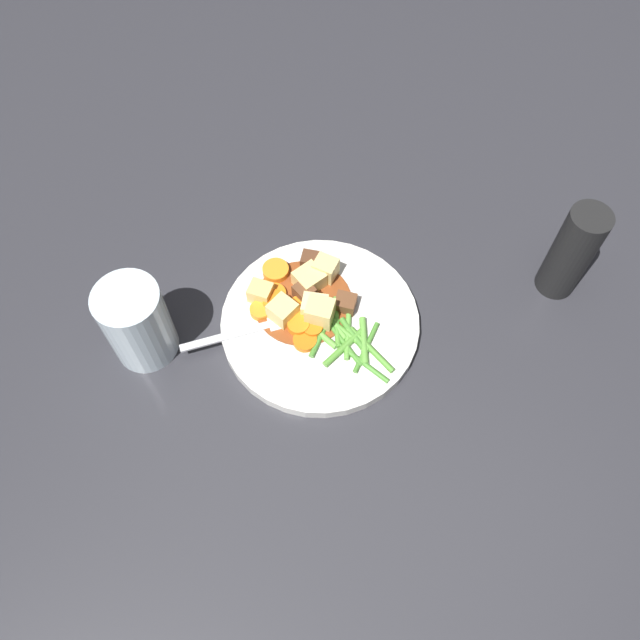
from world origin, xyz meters
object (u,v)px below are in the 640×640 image
meat_chunk_1 (345,303)px  potato_chunk_3 (326,269)px  fork (253,329)px  potato_chunk_5 (324,313)px  meat_chunk_2 (304,293)px  dinner_plate (320,323)px  pepper_mill (572,252)px  potato_chunk_2 (283,311)px  carrot_slice_2 (301,305)px  carrot_slice_0 (275,302)px  potato_chunk_4 (261,292)px  carrot_slice_7 (276,271)px  carrot_slice_3 (260,310)px  meat_chunk_0 (311,262)px  carrot_slice_5 (298,326)px  potato_chunk_0 (309,280)px  water_glass (137,323)px  carrot_slice_4 (305,341)px  potato_chunk_1 (315,307)px  carrot_slice_1 (276,293)px  carrot_slice_6 (311,328)px

meat_chunk_1 → potato_chunk_3: bearing=-32.1°
fork → potato_chunk_5: bearing=-140.3°
meat_chunk_2 → meat_chunk_1: bearing=-163.8°
dinner_plate → fork: (0.07, 0.06, 0.01)m
pepper_mill → potato_chunk_2: bearing=40.0°
carrot_slice_2 → carrot_slice_0: bearing=23.0°
potato_chunk_5 → fork: potato_chunk_5 is taller
potato_chunk_4 → meat_chunk_1: potato_chunk_4 is taller
carrot_slice_7 → meat_chunk_2: 0.06m
carrot_slice_2 → pepper_mill: 0.35m
carrot_slice_2 → carrot_slice_3: bearing=37.8°
potato_chunk_5 → meat_chunk_0: bearing=-47.9°
potato_chunk_3 → fork: (0.04, 0.12, -0.01)m
carrot_slice_5 → meat_chunk_1: meat_chunk_1 is taller
carrot_slice_7 → potato_chunk_0: (-0.05, -0.01, 0.01)m
water_glass → meat_chunk_2: bearing=-132.6°
carrot_slice_2 → carrot_slice_4: bearing=126.3°
potato_chunk_5 → pepper_mill: bearing=-137.7°
meat_chunk_1 → fork: 0.12m
carrot_slice_7 → potato_chunk_5: (-0.09, 0.03, 0.01)m
potato_chunk_1 → potato_chunk_3: bearing=-73.4°
carrot_slice_0 → water_glass: bearing=47.9°
carrot_slice_0 → meat_chunk_2: (-0.03, -0.03, 0.01)m
potato_chunk_4 → pepper_mill: bearing=-145.0°
potato_chunk_4 → meat_chunk_2: meat_chunk_2 is taller
pepper_mill → fork: bearing=41.8°
carrot_slice_7 → fork: carrot_slice_7 is taller
carrot_slice_3 → meat_chunk_1: size_ratio=1.04×
carrot_slice_2 → potato_chunk_3: (-0.00, -0.06, 0.01)m
carrot_slice_1 → potato_chunk_5: size_ratio=0.88×
carrot_slice_2 → potato_chunk_0: potato_chunk_0 is taller
meat_chunk_1 → pepper_mill: pepper_mill is taller
meat_chunk_0 → fork: meat_chunk_0 is taller
carrot_slice_4 → potato_chunk_2: size_ratio=0.99×
carrot_slice_6 → potato_chunk_0: (0.04, -0.06, 0.01)m
potato_chunk_3 → meat_chunk_2: size_ratio=1.22×
potato_chunk_3 → fork: 0.13m
carrot_slice_0 → carrot_slice_3: 0.02m
carrot_slice_3 → potato_chunk_3: size_ratio=0.88×
carrot_slice_7 → potato_chunk_3: bearing=-152.0°
potato_chunk_0 → pepper_mill: pepper_mill is taller
carrot_slice_1 → potato_chunk_4: (0.01, 0.01, 0.01)m
carrot_slice_6 → pepper_mill: size_ratio=0.18×
carrot_slice_5 → potato_chunk_2: bearing=-9.0°
carrot_slice_5 → fork: bearing=32.9°
carrot_slice_3 → potato_chunk_2: potato_chunk_2 is taller
potato_chunk_0 → potato_chunk_1: bearing=130.6°
carrot_slice_4 → meat_chunk_2: bearing=-58.7°
dinner_plate → meat_chunk_1: size_ratio=9.78×
potato_chunk_2 → fork: (0.02, 0.04, -0.01)m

